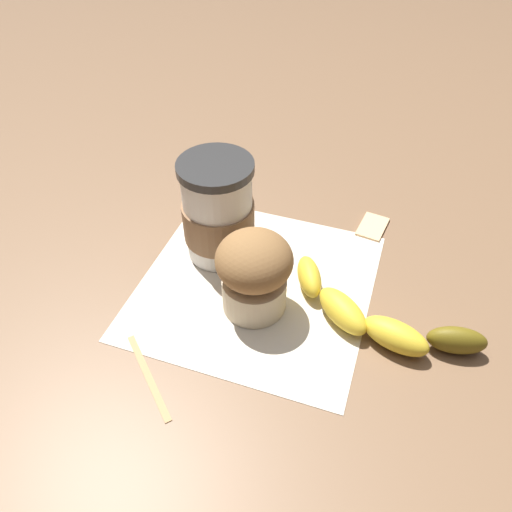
% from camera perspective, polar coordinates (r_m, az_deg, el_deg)
% --- Properties ---
extents(ground_plane, '(3.00, 3.00, 0.00)m').
position_cam_1_polar(ground_plane, '(0.58, 0.00, -3.38)').
color(ground_plane, brown).
extents(paper_napkin, '(0.28, 0.28, 0.00)m').
position_cam_1_polar(paper_napkin, '(0.58, 0.00, -3.33)').
color(paper_napkin, beige).
rests_on(paper_napkin, ground_plane).
extents(coffee_cup, '(0.09, 0.09, 0.13)m').
position_cam_1_polar(coffee_cup, '(0.58, -4.34, 4.97)').
color(coffee_cup, silver).
rests_on(coffee_cup, paper_napkin).
extents(muffin, '(0.08, 0.08, 0.10)m').
position_cam_1_polar(muffin, '(0.52, -0.21, -1.80)').
color(muffin, beige).
rests_on(muffin, paper_napkin).
extents(banana, '(0.22, 0.10, 0.03)m').
position_cam_1_polar(banana, '(0.54, 13.16, -6.78)').
color(banana, gold).
rests_on(banana, paper_napkin).
extents(sugar_packet, '(0.03, 0.05, 0.01)m').
position_cam_1_polar(sugar_packet, '(0.67, 13.20, 3.39)').
color(sugar_packet, '#E0B27F').
rests_on(sugar_packet, ground_plane).
extents(wooden_stirrer, '(0.09, 0.07, 0.00)m').
position_cam_1_polar(wooden_stirrer, '(0.52, -12.22, -13.26)').
color(wooden_stirrer, tan).
rests_on(wooden_stirrer, ground_plane).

